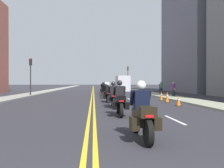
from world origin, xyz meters
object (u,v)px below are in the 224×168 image
object	(u,v)px
motorcycle_1	(120,102)
motorcycle_7	(103,89)
motorcycle_2	(113,97)
motorcycle_4	(106,92)
pedestrian_1	(161,88)
motorcycle_5	(104,91)
pedestrian_2	(173,89)
motorcycle_3	(108,94)
motorcycle_6	(103,89)
traffic_cone_2	(167,97)
traffic_cone_1	(161,96)
traffic_light_near	(31,70)
parked_truck	(122,84)
traffic_light_far	(128,74)
motorcycle_0	(142,116)
pedestrian_0	(161,88)
traffic_cone_0	(179,101)

from	to	relation	value
motorcycle_1	motorcycle_7	size ratio (longest dim) A/B	0.96
motorcycle_2	motorcycle_7	distance (m)	20.14
motorcycle_4	pedestrian_1	bearing A→B (deg)	38.60
motorcycle_5	pedestrian_2	bearing A→B (deg)	-17.13
motorcycle_2	motorcycle_3	xyz separation A→B (m)	(-0.09, 3.66, -0.03)
motorcycle_1	pedestrian_2	world-z (taller)	motorcycle_1
motorcycle_6	pedestrian_1	distance (m)	7.55
traffic_cone_2	motorcycle_7	bearing A→B (deg)	104.59
traffic_cone_1	pedestrian_1	xyz separation A→B (m)	(2.70, 9.15, 0.44)
motorcycle_1	motorcycle_7	world-z (taller)	motorcycle_1
traffic_light_near	parked_truck	bearing A→B (deg)	50.22
traffic_cone_1	traffic_light_near	distance (m)	15.70
traffic_light_far	motorcycle_0	bearing A→B (deg)	-98.10
motorcycle_1	traffic_light_far	xyz separation A→B (m)	(5.99, 37.01, 2.75)
motorcycle_2	traffic_light_far	xyz separation A→B (m)	(5.98, 33.23, 2.75)
motorcycle_2	traffic_cone_1	bearing A→B (deg)	50.10
traffic_cone_1	motorcycle_7	bearing A→B (deg)	107.22
motorcycle_1	traffic_light_far	distance (m)	37.59
pedestrian_0	motorcycle_5	bearing A→B (deg)	-40.15
traffic_light_near	pedestrian_0	size ratio (longest dim) A/B	2.54
motorcycle_6	traffic_light_near	size ratio (longest dim) A/B	0.52
traffic_light_far	pedestrian_0	xyz separation A→B (m)	(1.30, -19.53, -2.52)
traffic_cone_1	traffic_cone_0	bearing A→B (deg)	-93.34
motorcycle_7	traffic_light_near	xyz separation A→B (m)	(-8.75, -6.97, 2.41)
motorcycle_5	motorcycle_6	xyz separation A→B (m)	(0.04, 4.32, 0.02)
motorcycle_6	motorcycle_2	bearing A→B (deg)	-87.48
motorcycle_5	traffic_cone_1	bearing A→B (deg)	-53.81
motorcycle_7	pedestrian_2	bearing A→B (deg)	-53.45
motorcycle_5	pedestrian_0	distance (m)	7.55
traffic_cone_1	parked_truck	bearing A→B (deg)	91.34
motorcycle_1	pedestrian_0	bearing A→B (deg)	68.34
motorcycle_6	motorcycle_4	bearing A→B (deg)	-87.68
motorcycle_0	motorcycle_1	size ratio (longest dim) A/B	1.05
motorcycle_1	motorcycle_3	size ratio (longest dim) A/B	0.93
motorcycle_2	motorcycle_3	world-z (taller)	motorcycle_2
motorcycle_4	traffic_cone_0	bearing A→B (deg)	-61.73
motorcycle_3	motorcycle_4	distance (m)	4.44
motorcycle_4	parked_truck	distance (m)	20.88
motorcycle_4	pedestrian_0	xyz separation A→B (m)	(7.29, 5.60, 0.23)
motorcycle_1	motorcycle_3	world-z (taller)	motorcycle_1
motorcycle_0	traffic_cone_0	size ratio (longest dim) A/B	3.40
motorcycle_3	traffic_light_far	size ratio (longest dim) A/B	0.46
traffic_light_far	motorcycle_4	bearing A→B (deg)	-103.41
motorcycle_2	traffic_cone_0	world-z (taller)	motorcycle_2
motorcycle_6	motorcycle_7	bearing A→B (deg)	91.37
motorcycle_0	pedestrian_1	distance (m)	23.92
motorcycle_3	traffic_cone_1	world-z (taller)	motorcycle_3
motorcycle_6	parked_truck	distance (m)	13.21
motorcycle_7	pedestrian_2	distance (m)	12.83
motorcycle_4	pedestrian_2	distance (m)	7.45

